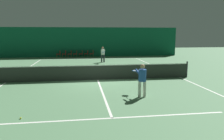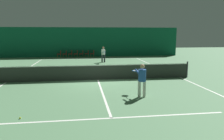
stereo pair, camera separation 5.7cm
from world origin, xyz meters
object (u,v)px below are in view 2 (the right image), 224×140
Objects in this scene: courtside_chair_1 at (65,53)px; courtside_chair_3 at (76,53)px; courtside_chair_0 at (60,54)px; player_near at (142,78)px; tennis_ball at (20,118)px; courtside_chair_4 at (82,53)px; courtside_chair_5 at (87,53)px; tennis_net at (98,72)px; courtside_chair_6 at (93,53)px; player_far at (103,53)px; courtside_chair_2 at (71,53)px.

courtside_chair_1 and courtside_chair_3 have the same top height.
courtside_chair_0 is 1.00× the size of courtside_chair_3.
tennis_ball is (-4.83, -2.01, -0.86)m from player_near.
courtside_chair_1 is 1.00× the size of courtside_chair_4.
courtside_chair_0 is 3.37m from courtside_chair_5.
tennis_net is at bearing 14.86° from courtside_chair_0.
courtside_chair_5 is 0.67m from courtside_chair_6.
tennis_net is 8.61m from player_far.
courtside_chair_5 is at bearing 90.00° from courtside_chair_1.
courtside_chair_2 is at bearing 99.52° from tennis_net.
courtside_chair_4 is at bearing -156.01° from player_far.
tennis_net is 14.28m from courtside_chair_0.
tennis_ball is at bearing -2.28° from courtside_chair_2.
tennis_net is at bearing -6.14° from player_far.
courtside_chair_6 is at bearing 90.00° from courtside_chair_3.
courtside_chair_3 is at bearing -90.00° from courtside_chair_5.
tennis_net is 6.80m from tennis_ball.
courtside_chair_4 is at bearing 90.00° from courtside_chair_1.
tennis_net is at bearing -1.59° from courtside_chair_6.
courtside_chair_1 is at bearing 89.66° from tennis_ball.
player_near reaches higher than courtside_chair_0.
player_far is at bearing 42.57° from courtside_chair_0.
courtside_chair_0 is at bearing -90.00° from courtside_chair_4.
player_far is 1.89× the size of courtside_chair_0.
player_far reaches higher than courtside_chair_0.
courtside_chair_1 is at bearing 90.00° from courtside_chair_0.
player_far is at bearing 38.34° from courtside_chair_1.
courtside_chair_4 is at bearing -90.00° from courtside_chair_6.
courtside_chair_6 is (1.35, 0.00, 0.00)m from courtside_chair_4.
courtside_chair_2 is at bearing -90.00° from courtside_chair_4.
courtside_chair_2 is (-2.31, 13.80, -0.03)m from tennis_net.
player_far reaches higher than tennis_net.
player_near is at bearing 14.80° from courtside_chair_1.
courtside_chair_3 and courtside_chair_6 have the same top height.
courtside_chair_0 is (-4.85, 5.28, -0.44)m from player_far.
player_far is at bearing 22.19° from courtside_chair_4.
player_near is at bearing 12.76° from courtside_chair_2.
courtside_chair_3 is 1.00× the size of courtside_chair_4.
player_far reaches higher than courtside_chair_2.
courtside_chair_4 is at bearing 4.03° from player_near.
tennis_net is at bearing 12.21° from courtside_chair_1.
courtside_chair_1 is 1.35m from courtside_chair_3.
player_far is 1.89× the size of courtside_chair_6.
tennis_net is 13.81m from courtside_chair_6.
courtside_chair_4 is at bearing 90.00° from courtside_chair_0.
tennis_net is 7.56× the size of player_far.
courtside_chair_2 is at bearing 90.00° from courtside_chair_0.
courtside_chair_4 is 12.73× the size of tennis_ball.
courtside_chair_5 is at bearing 90.00° from courtside_chair_2.
courtside_chair_3 is at bearing 85.77° from tennis_ball.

